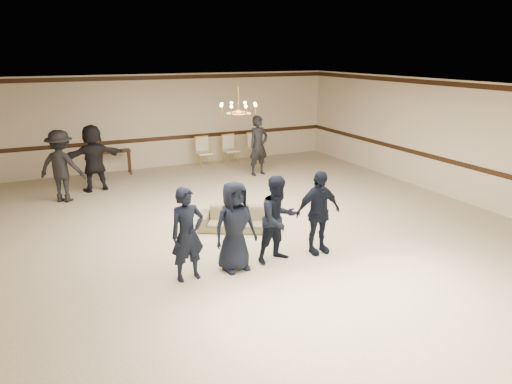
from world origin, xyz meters
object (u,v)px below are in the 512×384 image
boy_a (187,234)px  banquet_chair_mid (231,150)px  boy_d (318,212)px  chandelier (238,99)px  adult_left (62,166)px  banquet_chair_right (256,148)px  boy_c (278,219)px  banquet_chair_left (204,153)px  settee (238,219)px  console_table (116,163)px  boy_b (235,226)px  adult_mid (93,158)px  adult_right (259,146)px

boy_a → banquet_chair_mid: 8.83m
boy_a → boy_d: (2.70, 0.00, 0.00)m
boy_a → banquet_chair_mid: size_ratio=1.63×
chandelier → adult_left: chandelier is taller
banquet_chair_right → boy_a: bearing=-124.8°
boy_c → banquet_chair_left: boy_c is taller
boy_a → banquet_chair_right: bearing=51.4°
settee → adult_left: size_ratio=0.91×
console_table → boy_d: bearing=-70.1°
boy_b → console_table: 8.11m
boy_d → boy_c: bearing=179.4°
banquet_chair_mid → adult_mid: bearing=-168.2°
boy_d → banquet_chair_right: size_ratio=1.63×
boy_d → console_table: bearing=107.7°
boy_b → adult_mid: 6.73m
boy_d → adult_right: size_ratio=0.87×
chandelier → settee: bearing=-115.7°
banquet_chair_left → console_table: size_ratio=1.06×
boy_a → banquet_chair_right: size_ratio=1.63×
adult_left → console_table: size_ratio=1.97×
adult_mid → boy_b: bearing=96.8°
boy_c → boy_d: size_ratio=1.00×
chandelier → boy_d: size_ratio=0.55×
boy_b → adult_left: size_ratio=0.87×
adult_right → console_table: 4.73m
chandelier → settee: 2.75m
banquet_chair_right → boy_d: bearing=-108.6°
boy_a → adult_right: adult_right is taller
boy_a → banquet_chair_right: boy_a is taller
adult_left → adult_mid: same height
adult_mid → console_table: size_ratio=1.97×
settee → banquet_chair_mid: 6.45m
boy_d → banquet_chair_left: bearing=87.0°
boy_c → boy_b: bearing=171.2°
boy_b → banquet_chair_right: size_ratio=1.63×
chandelier → banquet_chair_mid: 6.07m
boy_c → banquet_chair_mid: 8.17m
boy_d → banquet_chair_right: (2.32, 7.85, -0.33)m
boy_c → settee: 1.92m
chandelier → boy_d: bearing=-77.1°
chandelier → banquet_chair_right: (2.92, 5.26, -2.35)m
settee → adult_right: bearing=88.0°
adult_right → console_table: size_ratio=1.97×
banquet_chair_right → banquet_chair_mid: bearing=177.8°
boy_d → adult_mid: adult_mid is taller
chandelier → adult_right: chandelier is taller
adult_right → boy_b: bearing=-131.0°
boy_a → adult_left: (-1.70, 5.81, 0.12)m
boy_b → boy_d: 1.80m
adult_mid → banquet_chair_mid: bearing=-172.3°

